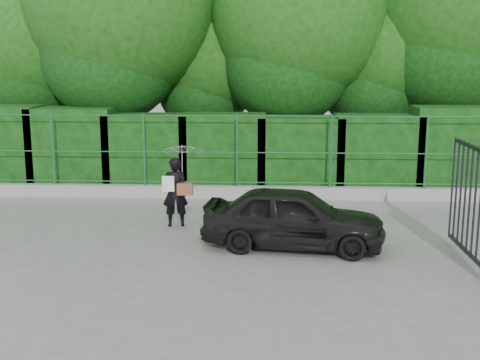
{
  "coord_description": "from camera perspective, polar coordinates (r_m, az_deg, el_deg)",
  "views": [
    {
      "loc": [
        1.17,
        -10.11,
        3.39
      ],
      "look_at": [
        0.63,
        1.3,
        1.1
      ],
      "focal_mm": 45.0,
      "sensor_mm": 36.0,
      "label": 1
    }
  ],
  "objects": [
    {
      "name": "ground",
      "position": [
        10.72,
        -3.71,
        -7.11
      ],
      "size": [
        80.0,
        80.0,
        0.0
      ],
      "primitive_type": "plane",
      "color": "gray"
    },
    {
      "name": "car",
      "position": [
        11.03,
        5.11,
        -3.56
      ],
      "size": [
        3.45,
        1.77,
        1.13
      ],
      "primitive_type": "imported",
      "rotation": [
        0.0,
        0.0,
        1.43
      ],
      "color": "black",
      "rests_on": "ground"
    },
    {
      "name": "hedge",
      "position": [
        15.83,
        -1.7,
        2.79
      ],
      "size": [
        14.2,
        1.2,
        2.22
      ],
      "color": "black",
      "rests_on": "ground"
    },
    {
      "name": "fence",
      "position": [
        14.8,
        -0.99,
        2.82
      ],
      "size": [
        14.13,
        0.06,
        1.8
      ],
      "color": "#1C5A2C",
      "rests_on": "kerb"
    },
    {
      "name": "woman",
      "position": [
        12.36,
        -5.72,
        0.7
      ],
      "size": [
        0.86,
        0.86,
        1.7
      ],
      "color": "black",
      "rests_on": "ground"
    },
    {
      "name": "kerb",
      "position": [
        15.01,
        -1.82,
        -1.14
      ],
      "size": [
        14.0,
        0.25,
        0.3
      ],
      "primitive_type": "cube",
      "color": "#9E9E99",
      "rests_on": "ground"
    },
    {
      "name": "trees",
      "position": [
        17.89,
        2.71,
        15.26
      ],
      "size": [
        17.1,
        6.15,
        8.08
      ],
      "color": "black",
      "rests_on": "ground"
    }
  ]
}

